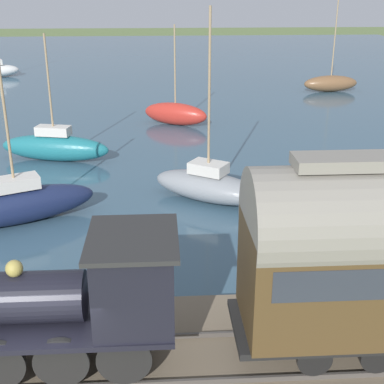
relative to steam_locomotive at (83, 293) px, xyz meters
The scene contains 9 objects.
harbor_water 42.98m from the steam_locomotive, ahead, with size 80.00×80.00×0.01m.
rail_embankment 2.15m from the steam_locomotive, 90.00° to the left, with size 5.22×56.00×0.53m.
steam_locomotive is the anchor object (origin of this frame).
sailboat_navy 9.45m from the steam_locomotive, 22.78° to the left, with size 3.72×5.85×6.46m.
sailboat_red 23.13m from the steam_locomotive, ahead, with size 3.00×4.29×6.02m.
sailboat_gray 11.05m from the steam_locomotive, 19.14° to the right, with size 3.95×4.92×7.55m.
sailboat_brown 36.61m from the steam_locomotive, 25.29° to the right, with size 1.82×4.58×8.45m.
sailboat_teal 16.52m from the steam_locomotive, 12.45° to the left, with size 2.45×5.68×6.14m.
rowboat_off_pier 13.89m from the steam_locomotive, 42.38° to the right, with size 1.70×2.04×0.33m.
Camera 1 is at (-9.08, -2.43, 8.32)m, focal length 50.00 mm.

